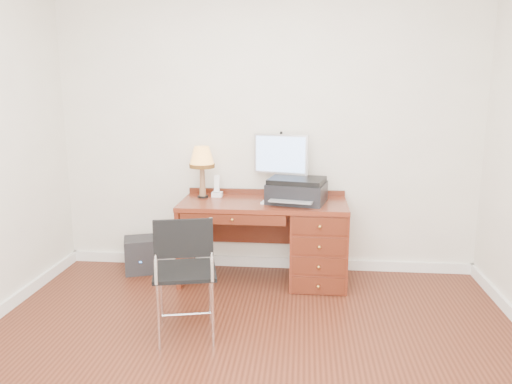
# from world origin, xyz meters

# --- Properties ---
(ground) EXTENTS (4.00, 4.00, 0.00)m
(ground) POSITION_xyz_m (0.00, 0.00, 0.00)
(ground) COLOR #3E190E
(ground) RESTS_ON ground
(room_shell) EXTENTS (4.00, 4.00, 4.00)m
(room_shell) POSITION_xyz_m (0.00, 0.63, 0.05)
(room_shell) COLOR silver
(room_shell) RESTS_ON ground
(desk) EXTENTS (1.50, 0.67, 0.75)m
(desk) POSITION_xyz_m (0.32, 1.40, 0.41)
(desk) COLOR maroon
(desk) RESTS_ON ground
(monitor) EXTENTS (0.51, 0.22, 0.59)m
(monitor) POSITION_xyz_m (0.14, 1.61, 1.12)
(monitor) COLOR silver
(monitor) RESTS_ON desk
(keyboard) EXTENTS (0.42, 0.20, 0.02)m
(keyboard) POSITION_xyz_m (0.19, 1.31, 0.76)
(keyboard) COLOR white
(keyboard) RESTS_ON desk
(mouse_pad) EXTENTS (0.22, 0.22, 0.04)m
(mouse_pad) POSITION_xyz_m (0.25, 1.34, 0.76)
(mouse_pad) COLOR black
(mouse_pad) RESTS_ON desk
(printer) EXTENTS (0.57, 0.48, 0.22)m
(printer) POSITION_xyz_m (0.30, 1.40, 0.86)
(printer) COLOR black
(printer) RESTS_ON desk
(leg_lamp) EXTENTS (0.23, 0.23, 0.48)m
(leg_lamp) POSITION_xyz_m (-0.58, 1.51, 1.10)
(leg_lamp) COLOR black
(leg_lamp) RESTS_ON desk
(phone) EXTENTS (0.10, 0.10, 0.20)m
(phone) POSITION_xyz_m (-0.45, 1.57, 0.81)
(phone) COLOR white
(phone) RESTS_ON desk
(pen_cup) EXTENTS (0.09, 0.09, 0.11)m
(pen_cup) POSITION_xyz_m (0.17, 1.53, 0.80)
(pen_cup) COLOR black
(pen_cup) RESTS_ON desk
(chair) EXTENTS (0.52, 0.52, 0.92)m
(chair) POSITION_xyz_m (-0.47, 0.23, 0.56)
(chair) COLOR black
(chair) RESTS_ON ground
(equipment_box) EXTENTS (0.36, 0.36, 0.33)m
(equipment_box) POSITION_xyz_m (-1.21, 1.50, 0.17)
(equipment_box) COLOR black
(equipment_box) RESTS_ON ground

